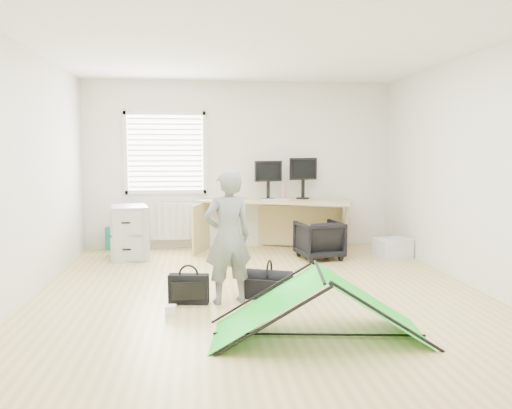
{
  "coord_description": "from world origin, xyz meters",
  "views": [
    {
      "loc": [
        -0.66,
        -5.43,
        1.58
      ],
      "look_at": [
        0.0,
        0.4,
        0.95
      ],
      "focal_mm": 35.0,
      "sensor_mm": 36.0,
      "label": 1
    }
  ],
  "objects": [
    {
      "name": "ground",
      "position": [
        0.0,
        0.0,
        0.0
      ],
      "size": [
        5.5,
        5.5,
        0.0
      ],
      "primitive_type": "plane",
      "color": "tan",
      "rests_on": "ground"
    },
    {
      "name": "back_wall",
      "position": [
        0.0,
        2.75,
        1.35
      ],
      "size": [
        5.0,
        0.02,
        2.7
      ],
      "primitive_type": "cube",
      "color": "silver",
      "rests_on": "ground"
    },
    {
      "name": "window",
      "position": [
        -1.2,
        2.71,
        1.55
      ],
      "size": [
        1.2,
        0.06,
        1.2
      ],
      "primitive_type": "cube",
      "color": "silver",
      "rests_on": "back_wall"
    },
    {
      "name": "radiator",
      "position": [
        -1.2,
        2.67,
        0.45
      ],
      "size": [
        1.0,
        0.12,
        0.6
      ],
      "primitive_type": "cube",
      "color": "silver",
      "rests_on": "back_wall"
    },
    {
      "name": "desk",
      "position": [
        0.52,
        2.32,
        0.4
      ],
      "size": [
        2.49,
        1.53,
        0.81
      ],
      "primitive_type": "cube",
      "rotation": [
        0.0,
        0.0,
        -0.35
      ],
      "color": "tan",
      "rests_on": "ground"
    },
    {
      "name": "filing_cabinet",
      "position": [
        -1.69,
        1.99,
        0.39
      ],
      "size": [
        0.63,
        0.76,
        0.78
      ],
      "primitive_type": "cube",
      "rotation": [
        0.0,
        0.0,
        0.2
      ],
      "color": "#A6A8AB",
      "rests_on": "ground"
    },
    {
      "name": "monitor_left",
      "position": [
        0.43,
        2.44,
        1.03
      ],
      "size": [
        0.48,
        0.26,
        0.45
      ],
      "primitive_type": "cube",
      "rotation": [
        0.0,
        0.0,
        0.35
      ],
      "color": "black",
      "rests_on": "desk"
    },
    {
      "name": "monitor_right",
      "position": [
        1.0,
        2.48,
        1.05
      ],
      "size": [
        0.51,
        0.3,
        0.49
      ],
      "primitive_type": "cube",
      "rotation": [
        0.0,
        0.0,
        0.39
      ],
      "color": "black",
      "rests_on": "desk"
    },
    {
      "name": "keyboard",
      "position": [
        0.53,
        2.29,
        0.82
      ],
      "size": [
        0.42,
        0.16,
        0.02
      ],
      "primitive_type": "cube",
      "rotation": [
        0.0,
        0.0,
        -0.04
      ],
      "color": "beige",
      "rests_on": "desk"
    },
    {
      "name": "thermos",
      "position": [
        0.69,
        2.54,
        0.93
      ],
      "size": [
        0.08,
        0.08,
        0.24
      ],
      "primitive_type": "cylinder",
      "rotation": [
        0.0,
        0.0,
        0.28
      ],
      "color": "#CC7282",
      "rests_on": "desk"
    },
    {
      "name": "office_chair",
      "position": [
        1.08,
        1.65,
        0.28
      ],
      "size": [
        0.7,
        0.72,
        0.56
      ],
      "primitive_type": "imported",
      "rotation": [
        0.0,
        0.0,
        3.32
      ],
      "color": "black",
      "rests_on": "ground"
    },
    {
      "name": "person",
      "position": [
        -0.38,
        -0.34,
        0.7
      ],
      "size": [
        0.58,
        0.46,
        1.4
      ],
      "primitive_type": "imported",
      "rotation": [
        0.0,
        0.0,
        3.41
      ],
      "color": "slate",
      "rests_on": "ground"
    },
    {
      "name": "kite",
      "position": [
        0.34,
        -1.39,
        0.28
      ],
      "size": [
        1.91,
        1.04,
        0.56
      ],
      "primitive_type": null,
      "rotation": [
        0.0,
        0.0,
        -0.14
      ],
      "color": "#13C821",
      "rests_on": "ground"
    },
    {
      "name": "storage_crate",
      "position": [
        2.2,
        1.63,
        0.14
      ],
      "size": [
        0.57,
        0.45,
        0.28
      ],
      "primitive_type": "cube",
      "rotation": [
        0.0,
        0.0,
        0.23
      ],
      "color": "silver",
      "rests_on": "ground"
    },
    {
      "name": "tote_bag",
      "position": [
        -2.0,
        2.63,
        0.18
      ],
      "size": [
        0.34,
        0.23,
        0.37
      ],
      "primitive_type": "cube",
      "rotation": [
        0.0,
        0.0,
        -0.35
      ],
      "color": "#1D8473",
      "rests_on": "ground"
    },
    {
      "name": "laptop_bag",
      "position": [
        -0.79,
        -0.33,
        0.15
      ],
      "size": [
        0.43,
        0.19,
        0.31
      ],
      "primitive_type": "cube",
      "rotation": [
        0.0,
        0.0,
        -0.17
      ],
      "color": "black",
      "rests_on": "ground"
    },
    {
      "name": "white_box",
      "position": [
        -0.95,
        -0.69,
        0.05
      ],
      "size": [
        0.1,
        0.1,
        0.1
      ],
      "primitive_type": "cube",
      "rotation": [
        0.0,
        0.0,
        -0.06
      ],
      "color": "silver",
      "rests_on": "ground"
    },
    {
      "name": "duffel_bag",
      "position": [
        0.07,
        -0.22,
        0.11
      ],
      "size": [
        0.55,
        0.42,
        0.22
      ],
      "primitive_type": "cube",
      "rotation": [
        0.0,
        0.0,
        -0.38
      ],
      "color": "black",
      "rests_on": "ground"
    }
  ]
}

